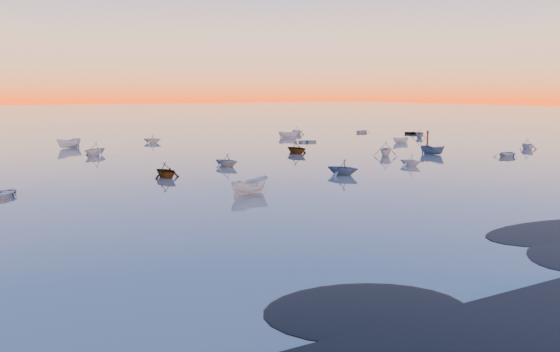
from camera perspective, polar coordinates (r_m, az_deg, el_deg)
ground at (r=121.02m, az=-18.53°, el=4.06°), size 600.00×600.00×0.00m
mud_lobes at (r=29.87m, az=21.83°, el=-9.43°), size 140.00×6.00×0.07m
moored_fleet at (r=75.55m, az=-11.78°, el=1.74°), size 124.00×58.00×1.20m
boat_near_center at (r=48.84m, az=-3.17°, el=-1.87°), size 2.75×4.46×1.44m
boat_near_right at (r=60.13m, az=6.55°, el=0.10°), size 4.12×3.35×1.32m
channel_marker at (r=94.28m, az=15.15°, el=3.68°), size 0.80×0.80×2.86m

